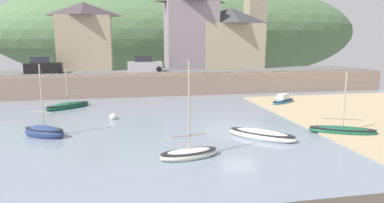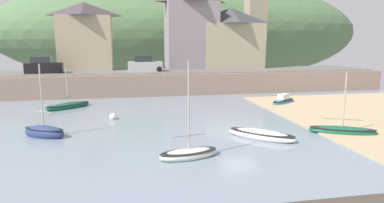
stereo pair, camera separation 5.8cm
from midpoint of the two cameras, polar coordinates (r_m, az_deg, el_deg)
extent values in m
cube|color=gray|center=(24.00, 7.76, -4.94)|extent=(48.00, 40.00, 0.06)
cube|color=gray|center=(39.95, -0.09, 2.97)|extent=(48.00, 2.40, 2.40)
cube|color=#606060|center=(43.45, -1.03, 5.07)|extent=(48.00, 9.00, 0.10)
ellipsoid|color=#517249|center=(78.17, -1.80, 11.40)|extent=(80.00, 44.00, 22.71)
cube|color=tan|center=(47.36, -17.30, 9.26)|extent=(6.64, 4.71, 6.87)
pyramid|color=#443A3E|center=(47.53, -17.58, 14.43)|extent=(6.94, 5.01, 1.70)
cube|color=gray|center=(47.98, -0.26, 10.89)|extent=(6.78, 5.44, 8.84)
cube|color=tan|center=(49.36, 6.29, 9.18)|extent=(8.31, 5.55, 6.05)
pyramid|color=#3E3F41|center=(49.47, 6.38, 13.94)|extent=(8.61, 5.85, 2.17)
cube|color=gray|center=(54.86, 10.30, 11.51)|extent=(2.80, 2.80, 10.54)
ellipsoid|color=silver|center=(18.50, -0.57, -8.78)|extent=(3.47, 1.89, 0.64)
ellipsoid|color=black|center=(18.44, -0.57, -8.26)|extent=(3.40, 1.85, 0.12)
cylinder|color=#B2A893|center=(17.82, -0.58, -0.69)|extent=(0.09, 0.09, 4.66)
cylinder|color=gray|center=(18.18, -0.57, -5.63)|extent=(1.84, 0.46, 0.07)
ellipsoid|color=white|center=(22.44, 11.39, -5.51)|extent=(4.18, 4.08, 0.71)
ellipsoid|color=black|center=(22.39, 11.41, -5.03)|extent=(4.10, 3.99, 0.12)
ellipsoid|color=#175639|center=(25.19, 23.61, -4.51)|extent=(4.49, 3.06, 0.64)
ellipsoid|color=black|center=(25.15, 23.63, -4.12)|extent=(4.40, 3.00, 0.12)
cylinder|color=#B2A893|center=(24.77, 23.95, 0.28)|extent=(0.09, 0.09, 3.62)
cylinder|color=gray|center=(25.00, 23.74, -2.66)|extent=(2.32, 1.14, 0.07)
ellipsoid|color=#135537|center=(33.71, -19.94, -0.73)|extent=(4.21, 3.73, 0.66)
ellipsoid|color=black|center=(33.68, -19.96, -0.42)|extent=(4.12, 3.65, 0.12)
cylinder|color=#B2A893|center=(33.42, -20.14, 2.55)|extent=(0.09, 0.09, 3.22)
cylinder|color=gray|center=(33.56, -20.03, 0.81)|extent=(1.78, 1.44, 0.07)
ellipsoid|color=navy|center=(24.32, -23.36, -4.78)|extent=(3.18, 2.49, 0.95)
ellipsoid|color=black|center=(24.26, -23.40, -4.18)|extent=(3.12, 2.44, 0.12)
cylinder|color=#B2A893|center=(23.84, -23.77, 0.96)|extent=(0.09, 0.09, 3.98)
cylinder|color=gray|center=(24.02, -23.59, -1.61)|extent=(1.25, 0.75, 0.07)
ellipsoid|color=teal|center=(35.05, 14.82, -0.08)|extent=(3.51, 2.83, 0.62)
ellipsoid|color=black|center=(35.02, 14.84, 0.20)|extent=(3.44, 2.78, 0.12)
cube|color=silver|center=(34.96, 14.86, 0.83)|extent=(1.42, 1.28, 0.50)
cube|color=black|center=(43.71, -23.41, 5.13)|extent=(4.21, 2.00, 1.20)
cube|color=#282D33|center=(43.71, -23.82, 6.35)|extent=(2.20, 1.65, 0.80)
cylinder|color=black|center=(44.20, -21.08, 4.96)|extent=(0.64, 0.22, 0.64)
cylinder|color=black|center=(42.63, -21.44, 4.78)|extent=(0.64, 0.22, 0.64)
cylinder|color=black|center=(44.88, -25.24, 4.74)|extent=(0.64, 0.22, 0.64)
cylinder|color=black|center=(43.34, -25.74, 4.55)|extent=(0.64, 0.22, 0.64)
cube|color=#BCBBBE|center=(42.80, -7.85, 5.77)|extent=(4.19, 1.92, 1.20)
cube|color=#282D33|center=(42.72, -8.22, 7.03)|extent=(2.18, 1.61, 0.80)
cylinder|color=black|center=(43.74, -5.74, 5.54)|extent=(0.64, 0.22, 0.64)
cylinder|color=black|center=(42.15, -5.53, 5.37)|extent=(0.64, 0.22, 0.64)
cylinder|color=black|center=(43.55, -10.09, 5.41)|extent=(0.64, 0.22, 0.64)
cylinder|color=black|center=(41.96, -10.04, 5.24)|extent=(0.64, 0.22, 0.64)
sphere|color=silver|center=(27.96, -13.02, -2.52)|extent=(0.59, 0.59, 0.59)
camera|label=1|loc=(0.03, -90.23, -0.04)|focal=32.15mm
camera|label=2|loc=(0.03, 89.77, 0.04)|focal=32.15mm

